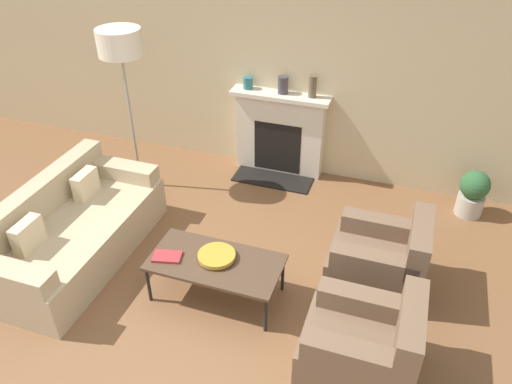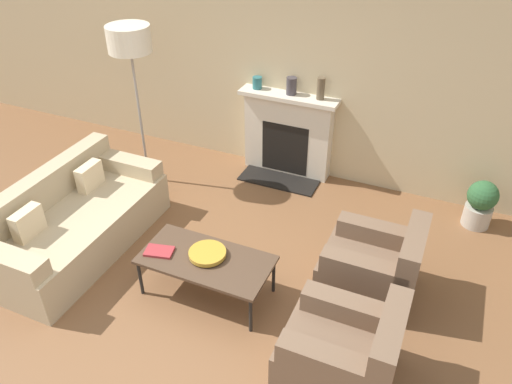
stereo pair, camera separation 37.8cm
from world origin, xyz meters
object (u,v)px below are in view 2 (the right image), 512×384
couch (73,222)px  mantel_vase_center_right (321,88)px  coffee_table (206,261)px  potted_plant (481,203)px  fireplace (287,135)px  armchair_near (345,352)px  floor_lamp (130,46)px  armchair_far (375,267)px  mantel_vase_left (257,83)px  book (159,251)px  mantel_vase_center_left (291,86)px  bowl (207,253)px

couch → mantel_vase_center_right: (1.89, 2.33, 0.92)m
coffee_table → potted_plant: potted_plant is taller
fireplace → potted_plant: fireplace is taller
couch → potted_plant: bearing=-61.6°
armchair_near → floor_lamp: (-3.09, 1.88, 1.44)m
armchair_far → floor_lamp: bearing=-104.9°
mantel_vase_left → mantel_vase_center_right: mantel_vase_center_right is taller
book → mantel_vase_center_right: 2.71m
couch → armchair_near: couch is taller
mantel_vase_left → mantel_vase_center_left: bearing=0.0°
armchair_near → mantel_vase_center_left: (-1.51, 2.79, 0.90)m
armchair_far → floor_lamp: (-3.09, 0.82, 1.44)m
armchair_far → armchair_near: bearing=-0.0°
fireplace → mantel_vase_center_right: (0.39, 0.01, 0.69)m
floor_lamp → mantel_vase_center_right: (1.95, 0.91, -0.51)m
book → potted_plant: bearing=26.1°
armchair_far → book: 2.01m
couch → book: (1.17, -0.15, 0.13)m
mantel_vase_left → armchair_far: bearing=-41.6°
mantel_vase_left → potted_plant: (2.80, -0.24, -0.87)m
mantel_vase_center_left → fireplace: bearing=-145.3°
couch → floor_lamp: (-0.06, 1.42, 1.43)m
armchair_near → potted_plant: (0.85, 2.55, -0.00)m
bowl → mantel_vase_center_right: 2.49m
fireplace → mantel_vase_left: bearing=178.0°
mantel_vase_center_left → mantel_vase_center_right: 0.37m
armchair_near → armchair_far: same height
couch → mantel_vase_left: size_ratio=13.66×
armchair_far → mantel_vase_center_right: 2.27m
armchair_far → mantel_vase_center_left: (-1.51, 1.73, 0.90)m
mantel_vase_center_right → potted_plant: (1.99, -0.24, -0.93)m
fireplace → mantel_vase_left: 0.76m
armchair_near → mantel_vase_center_right: 3.15m
coffee_table → potted_plant: 3.14m
armchair_near → bowl: armchair_near is taller
armchair_near → mantel_vase_left: (-1.95, 2.79, 0.87)m
couch → coffee_table: (1.61, -0.06, 0.09)m
armchair_far → mantel_vase_center_left: mantel_vase_center_left is taller
potted_plant → mantel_vase_center_left: bearing=174.3°
fireplace → floor_lamp: (-1.57, -0.90, 1.20)m
armchair_far → floor_lamp: 3.51m
armchair_near → couch: bearing=-98.5°
book → potted_plant: size_ratio=0.52×
floor_lamp → mantel_vase_left: 1.57m
armchair_near → floor_lamp: 3.89m
mantel_vase_left → bowl: bearing=-77.4°
couch → mantel_vase_left: 2.71m
fireplace → book: 2.50m
book → mantel_vase_center_right: (0.72, 2.49, 0.78)m
fireplace → potted_plant: bearing=-5.3°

